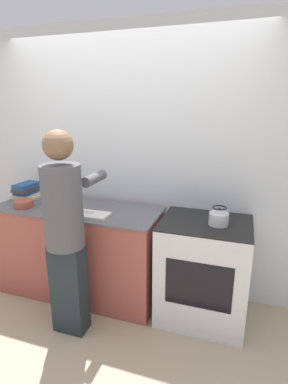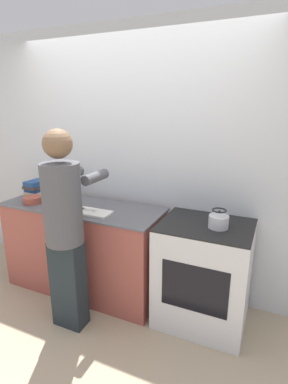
% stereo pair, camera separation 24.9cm
% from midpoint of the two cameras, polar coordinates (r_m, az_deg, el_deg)
% --- Properties ---
extents(ground_plane, '(12.00, 12.00, 0.00)m').
position_cam_midpoint_polar(ground_plane, '(2.99, -4.97, -22.20)').
color(ground_plane, tan).
extents(wall_back, '(8.00, 0.05, 2.60)m').
position_cam_midpoint_polar(wall_back, '(3.00, 0.76, 5.55)').
color(wall_back, silver).
rests_on(wall_back, ground_plane).
extents(counter, '(1.62, 0.60, 0.91)m').
position_cam_midpoint_polar(counter, '(3.14, -9.10, -10.54)').
color(counter, '#9E4C42').
rests_on(counter, ground_plane).
extents(oven, '(0.75, 0.61, 0.92)m').
position_cam_midpoint_polar(oven, '(2.74, 13.88, -14.94)').
color(oven, silver).
rests_on(oven, ground_plane).
extents(person, '(0.35, 0.59, 1.69)m').
position_cam_midpoint_polar(person, '(2.47, -12.05, -6.12)').
color(person, '#1F282E').
rests_on(person, ground_plane).
extents(cutting_board, '(0.40, 0.18, 0.02)m').
position_cam_midpoint_polar(cutting_board, '(2.76, -7.64, -3.84)').
color(cutting_board, silver).
rests_on(cutting_board, counter).
extents(knife, '(0.21, 0.04, 0.01)m').
position_cam_midpoint_polar(knife, '(2.80, -8.50, -3.29)').
color(knife, silver).
rests_on(knife, cutting_board).
extents(kettle, '(0.16, 0.16, 0.15)m').
position_cam_midpoint_polar(kettle, '(2.48, 16.87, -5.20)').
color(kettle, silver).
rests_on(kettle, oven).
extents(bowl_prep, '(0.18, 0.18, 0.07)m').
position_cam_midpoint_polar(bowl_prep, '(3.15, -18.40, -1.48)').
color(bowl_prep, '#9E4738').
rests_on(bowl_prep, counter).
extents(canister_jar, '(0.14, 0.14, 0.17)m').
position_cam_midpoint_polar(canister_jar, '(3.14, -13.48, -0.14)').
color(canister_jar, tan).
rests_on(canister_jar, counter).
extents(book_stack, '(0.23, 0.27, 0.17)m').
position_cam_midpoint_polar(book_stack, '(3.41, -17.72, 0.74)').
color(book_stack, beige).
rests_on(book_stack, counter).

